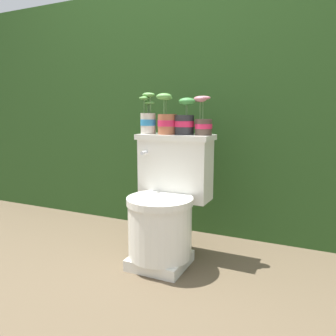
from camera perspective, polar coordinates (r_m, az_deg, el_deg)
name	(u,v)px	position (r m, az deg, el deg)	size (l,w,h in m)	color
ground_plane	(146,261)	(1.93, -3.88, -15.83)	(12.00, 12.00, 0.00)	brown
hedge_backdrop	(204,112)	(2.64, 6.23, 9.62)	(3.87, 0.83, 1.66)	#284C1E
toilet	(166,205)	(1.82, -0.31, -6.41)	(0.43, 0.48, 0.70)	silver
potted_plant_left	(148,118)	(1.92, -3.49, 8.63)	(0.10, 0.10, 0.24)	beige
potted_plant_midleft	(167,120)	(1.88, -0.19, 8.37)	(0.11, 0.13, 0.23)	#9E5638
potted_plant_middle	(185,119)	(1.85, 2.95, 8.52)	(0.13, 0.11, 0.20)	#262628
potted_plant_midright	(203,121)	(1.82, 6.13, 8.09)	(0.11, 0.10, 0.21)	#47382D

